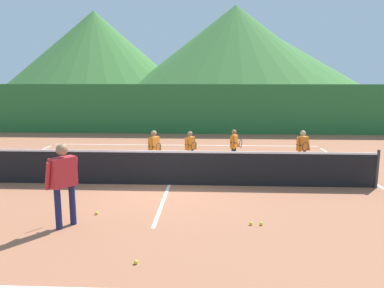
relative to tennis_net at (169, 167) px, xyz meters
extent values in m
plane|color=#A86647|center=(0.00, 0.00, -0.50)|extent=(120.00, 120.00, 0.00)
cube|color=white|center=(0.00, 6.15, -0.50)|extent=(11.62, 0.08, 0.01)
cube|color=white|center=(5.81, 0.00, -0.50)|extent=(0.08, 11.41, 0.01)
cube|color=white|center=(0.00, 0.00, -0.50)|extent=(0.08, 6.12, 0.01)
cylinder|color=#333338|center=(5.65, 0.00, 0.03)|extent=(0.08, 0.08, 1.05)
cube|color=black|center=(0.00, 0.00, -0.04)|extent=(11.21, 0.02, 0.92)
cube|color=white|center=(0.00, 0.00, 0.45)|extent=(11.21, 0.03, 0.06)
cylinder|color=#191E4C|center=(-1.85, -3.16, -0.08)|extent=(0.12, 0.12, 0.84)
cylinder|color=#191E4C|center=(-1.66, -2.91, -0.08)|extent=(0.12, 0.12, 0.84)
cube|color=#B2262D|center=(-1.76, -3.03, 0.63)|extent=(0.49, 0.54, 0.59)
sphere|color=#996B4C|center=(-1.76, -3.03, 1.08)|extent=(0.23, 0.23, 0.23)
cylinder|color=#B2262D|center=(-1.99, -3.22, 0.60)|extent=(0.24, 0.21, 0.58)
cylinder|color=#B2262D|center=(-1.62, -2.78, 0.59)|extent=(0.19, 0.18, 0.58)
torus|color=#262628|center=(-1.82, -2.62, 0.54)|extent=(0.19, 0.25, 0.29)
cylinder|color=black|center=(-1.63, -2.77, 0.54)|extent=(0.19, 0.16, 0.03)
cylinder|color=silver|center=(-0.58, 1.55, -0.17)|extent=(0.10, 0.10, 0.66)
cylinder|color=silver|center=(-0.68, 1.32, -0.17)|extent=(0.10, 0.10, 0.66)
cube|color=orange|center=(-0.63, 1.44, 0.39)|extent=(0.32, 0.43, 0.46)
sphere|color=#996B4C|center=(-0.63, 1.44, 0.74)|extent=(0.18, 0.18, 0.18)
cylinder|color=orange|center=(-0.49, 1.62, 0.36)|extent=(0.19, 0.14, 0.45)
cylinder|color=orange|center=(-0.69, 1.22, 0.35)|extent=(0.15, 0.12, 0.45)
torus|color=#262628|center=(-0.44, 1.11, 0.35)|extent=(0.14, 0.28, 0.29)
cylinder|color=black|center=(-0.67, 1.21, 0.35)|extent=(0.21, 0.11, 0.03)
cylinder|color=navy|center=(0.53, 2.19, -0.20)|extent=(0.09, 0.09, 0.60)
cylinder|color=navy|center=(0.41, 2.00, -0.20)|extent=(0.09, 0.09, 0.60)
cube|color=orange|center=(0.47, 2.10, 0.31)|extent=(0.33, 0.39, 0.42)
sphere|color=#996B4C|center=(0.47, 2.10, 0.63)|extent=(0.17, 0.17, 0.17)
cylinder|color=orange|center=(0.62, 2.24, 0.28)|extent=(0.17, 0.14, 0.41)
cylinder|color=orange|center=(0.39, 1.91, 0.28)|extent=(0.14, 0.12, 0.41)
torus|color=#262628|center=(0.61, 1.76, 0.29)|extent=(0.18, 0.26, 0.29)
cylinder|color=black|center=(0.41, 1.90, 0.29)|extent=(0.20, 0.14, 0.03)
cylinder|color=black|center=(1.99, 2.67, -0.20)|extent=(0.09, 0.09, 0.60)
cylinder|color=black|center=(1.90, 2.46, -0.20)|extent=(0.09, 0.09, 0.60)
cube|color=orange|center=(1.94, 2.56, 0.31)|extent=(0.28, 0.39, 0.42)
sphere|color=#996B4C|center=(1.94, 2.56, 0.63)|extent=(0.17, 0.17, 0.17)
cylinder|color=orange|center=(2.06, 2.74, 0.28)|extent=(0.17, 0.12, 0.41)
cylinder|color=orange|center=(1.90, 2.36, 0.28)|extent=(0.14, 0.10, 0.41)
torus|color=#262628|center=(2.15, 2.27, 0.29)|extent=(0.12, 0.28, 0.29)
cylinder|color=black|center=(1.92, 2.35, 0.29)|extent=(0.22, 0.10, 0.03)
cylinder|color=black|center=(4.21, 2.04, -0.18)|extent=(0.09, 0.09, 0.63)
cylinder|color=black|center=(4.01, 1.89, -0.18)|extent=(0.09, 0.09, 0.63)
cube|color=orange|center=(4.11, 1.97, 0.36)|extent=(0.41, 0.36, 0.45)
sphere|color=#DBAD84|center=(4.11, 1.97, 0.69)|extent=(0.18, 0.18, 0.18)
cylinder|color=orange|center=(4.31, 2.05, 0.33)|extent=(0.16, 0.18, 0.43)
cylinder|color=orange|center=(3.95, 1.81, 0.33)|extent=(0.13, 0.15, 0.44)
torus|color=#262628|center=(4.11, 1.60, 0.33)|extent=(0.25, 0.19, 0.29)
cylinder|color=black|center=(3.96, 1.79, 0.33)|extent=(0.15, 0.19, 0.03)
sphere|color=yellow|center=(-0.06, -4.49, -0.47)|extent=(0.07, 0.07, 0.07)
sphere|color=yellow|center=(2.18, -2.78, -0.47)|extent=(0.07, 0.07, 0.07)
sphere|color=yellow|center=(-3.31, -0.43, -0.47)|extent=(0.07, 0.07, 0.07)
sphere|color=yellow|center=(1.97, -2.78, -0.47)|extent=(0.07, 0.07, 0.07)
sphere|color=yellow|center=(-1.35, -2.35, -0.47)|extent=(0.07, 0.07, 0.07)
cube|color=#286B33|center=(0.00, 9.54, 0.80)|extent=(25.57, 0.08, 2.60)
cone|color=#427A38|center=(9.27, 82.75, 7.75)|extent=(56.68, 56.68, 16.50)
cone|color=#427A38|center=(6.74, 77.35, 8.86)|extent=(48.84, 48.84, 18.71)
cone|color=#427A38|center=(-27.08, 83.09, 8.83)|extent=(43.58, 43.58, 18.67)
camera|label=1|loc=(1.11, -10.04, 2.48)|focal=35.04mm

